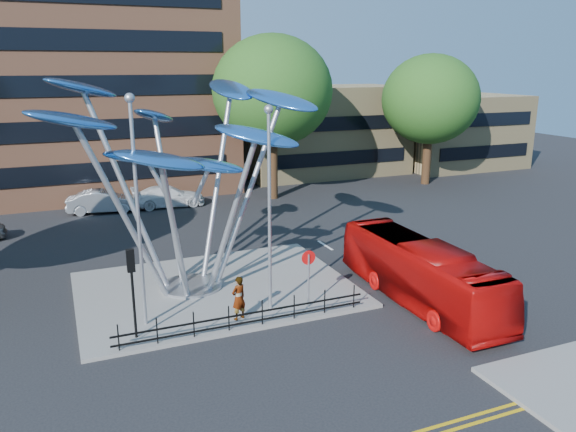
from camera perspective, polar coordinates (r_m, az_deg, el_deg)
name	(u,v)px	position (r m, az deg, el deg)	size (l,w,h in m)	color
ground	(287,346)	(20.96, -0.10, -13.04)	(120.00, 120.00, 0.00)	black
traffic_island	(216,289)	(25.80, -7.35, -7.38)	(12.00, 9.00, 0.15)	slate
low_building_near	(322,130)	(52.75, 3.48, 8.69)	(15.00, 8.00, 8.00)	tan
low_building_far	(458,131)	(58.72, 16.86, 8.24)	(12.00, 8.00, 7.00)	tan
tree_right	(272,91)	(41.92, -1.59, 12.59)	(8.80, 8.80, 12.11)	black
tree_far	(430,99)	(48.79, 14.26, 11.40)	(8.00, 8.00, 10.81)	black
leaf_sculpture	(182,138)	(24.46, -10.75, 7.77)	(12.72, 9.54, 9.51)	#9EA0A5
street_lamp_left	(136,193)	(21.22, -15.14, 2.24)	(0.36, 0.36, 8.80)	#9EA0A5
street_lamp_right	(269,191)	(21.98, -1.91, 2.51)	(0.36, 0.36, 8.30)	#9EA0A5
traffic_light_island	(132,275)	(20.98, -15.60, -5.76)	(0.28, 0.18, 3.42)	black
no_entry_sign_island	(308,269)	(23.05, 2.10, -5.40)	(0.60, 0.10, 2.45)	#9EA0A5
pedestrian_railing_front	(246,318)	(21.83, -4.31, -10.26)	(10.00, 0.06, 1.00)	black
red_bus	(420,272)	(24.64, 13.23, -5.57)	(2.28, 9.73, 2.71)	#B00908
pedestrian	(239,298)	(22.32, -5.04, -8.30)	(0.65, 0.43, 1.79)	gray
parked_car_mid	(103,201)	(40.67, -18.28, 1.41)	(1.66, 4.76, 1.57)	#AEB2B6
parked_car_right	(168,196)	(41.20, -12.05, 1.96)	(2.08, 5.13, 1.49)	silver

